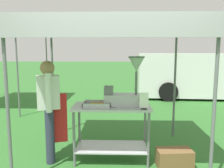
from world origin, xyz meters
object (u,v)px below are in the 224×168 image
at_px(donut_fryer, 125,88).
at_px(menu_sign, 144,102).
at_px(vendor, 49,106).
at_px(van_white, 209,75).
at_px(donut_cart, 112,122).
at_px(supply_crate, 174,158).
at_px(stall_canopy, 112,29).
at_px(donut_tray, 97,105).

relative_size(donut_fryer, menu_sign, 3.10).
distance_m(donut_fryer, vendor, 1.23).
bearing_deg(van_white, menu_sign, -119.16).
relative_size(donut_fryer, van_white, 0.14).
xyz_separation_m(donut_cart, supply_crate, (0.96, -0.21, -0.50)).
xyz_separation_m(stall_canopy, donut_cart, (0.00, -0.10, -1.45)).
xyz_separation_m(menu_sign, van_white, (3.14, 5.63, -0.13)).
xyz_separation_m(donut_cart, menu_sign, (0.48, -0.21, 0.37)).
height_order(donut_cart, vendor, vendor).
height_order(menu_sign, vendor, vendor).
xyz_separation_m(donut_fryer, van_white, (3.41, 5.39, -0.29)).
relative_size(donut_tray, menu_sign, 1.72).
xyz_separation_m(menu_sign, supply_crate, (0.48, -0.00, -0.87)).
distance_m(menu_sign, van_white, 6.45).
bearing_deg(donut_tray, menu_sign, -13.04).
height_order(supply_crate, van_white, van_white).
height_order(donut_tray, supply_crate, donut_tray).
height_order(donut_fryer, supply_crate, donut_fryer).
distance_m(donut_tray, vendor, 0.76).
bearing_deg(donut_fryer, donut_tray, -169.66).
relative_size(donut_cart, supply_crate, 2.24).
relative_size(donut_tray, supply_crate, 0.79).
height_order(vendor, supply_crate, vendor).
xyz_separation_m(stall_canopy, supply_crate, (0.96, -0.31, -1.95)).
height_order(donut_tray, van_white, van_white).
bearing_deg(van_white, donut_fryer, -122.34).
relative_size(menu_sign, supply_crate, 0.46).
relative_size(stall_canopy, menu_sign, 10.83).
height_order(donut_tray, menu_sign, menu_sign).
height_order(stall_canopy, donut_fryer, stall_canopy).
xyz_separation_m(donut_cart, vendor, (-0.98, -0.03, 0.26)).
bearing_deg(stall_canopy, donut_fryer, -17.13).
distance_m(menu_sign, vendor, 1.48).
distance_m(donut_fryer, menu_sign, 0.40).
bearing_deg(supply_crate, donut_cart, 167.43).
height_order(stall_canopy, van_white, stall_canopy).
bearing_deg(donut_tray, donut_cart, 11.73).
xyz_separation_m(donut_tray, donut_fryer, (0.44, 0.08, 0.25)).
bearing_deg(donut_tray, van_white, 54.86).
distance_m(donut_tray, van_white, 6.69).
height_order(vendor, van_white, van_white).
bearing_deg(donut_tray, supply_crate, -8.05).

